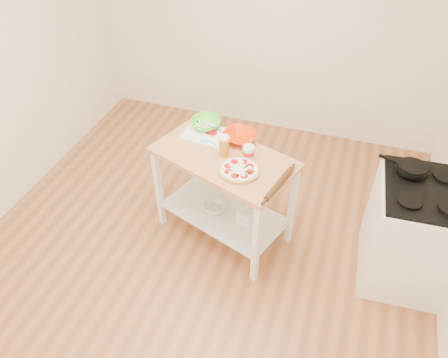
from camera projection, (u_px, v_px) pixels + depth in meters
name	position (u px, v px, depth m)	size (l,w,h in m)	color
room_shell	(192.00, 129.00, 3.04)	(4.04, 4.54, 2.74)	#B16C41
prep_island	(224.00, 179.00, 3.71)	(1.30, 0.98, 0.90)	tan
gas_stove	(411.00, 233.00, 3.48)	(0.68, 0.78, 1.11)	white
skillet	(411.00, 168.00, 3.31)	(0.37, 0.24, 0.03)	black
pizza	(239.00, 170.00, 3.38)	(0.32, 0.32, 0.05)	tan
cutting_board	(207.00, 133.00, 3.77)	(0.43, 0.34, 0.04)	white
spatula	(208.00, 142.00, 3.67)	(0.16, 0.06, 0.01)	#53CCC6
knife	(205.00, 125.00, 3.86)	(0.27, 0.09, 0.01)	silver
orange_bowl	(239.00, 137.00, 3.69)	(0.28, 0.28, 0.07)	red
green_bowl	(206.00, 123.00, 3.83)	(0.27, 0.27, 0.08)	#5FDF34
beer_pint	(224.00, 146.00, 3.50)	(0.09, 0.09, 0.18)	#B9731F
yogurt_tub	(248.00, 152.00, 3.48)	(0.09, 0.09, 0.20)	white
rolling_pin	(279.00, 184.00, 3.25)	(0.05, 0.05, 0.40)	#512B12
shelf_glass_bowl	(215.00, 207.00, 3.96)	(0.20, 0.20, 0.06)	silver
shelf_bin	(247.00, 216.00, 3.83)	(0.13, 0.13, 0.13)	white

